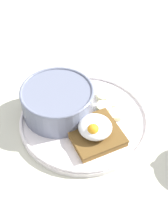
{
  "coord_description": "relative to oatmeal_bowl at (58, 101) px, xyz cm",
  "views": [
    {
      "loc": [
        -26.86,
        30.92,
        48.72
      ],
      "look_at": [
        0.0,
        0.0,
        5.0
      ],
      "focal_mm": 50.0,
      "sensor_mm": 36.0,
      "label": 1
    }
  ],
  "objects": [
    {
      "name": "ground_plane",
      "position": [
        -5.13,
        -1.9,
        -4.96
      ],
      "size": [
        120.0,
        120.0,
        2.0
      ],
      "primitive_type": "cube",
      "color": "beige",
      "rests_on": "ground"
    },
    {
      "name": "plate",
      "position": [
        -5.13,
        -1.9,
        -3.16
      ],
      "size": [
        25.4,
        25.4,
        1.6
      ],
      "color": "white",
      "rests_on": "ground_plane"
    },
    {
      "name": "oatmeal_bowl",
      "position": [
        0.0,
        0.0,
        0.0
      ],
      "size": [
        14.16,
        14.16,
        5.94
      ],
      "color": "slate",
      "rests_on": "plate"
    },
    {
      "name": "toast_slice",
      "position": [
        -9.59,
        0.17,
        -2.12
      ],
      "size": [
        12.2,
        12.2,
        1.5
      ],
      "color": "brown",
      "rests_on": "plate"
    },
    {
      "name": "poached_egg",
      "position": [
        -9.64,
        0.28,
        -0.05
      ],
      "size": [
        6.23,
        6.12,
        3.22
      ],
      "color": "white",
      "rests_on": "toast_slice"
    },
    {
      "name": "banana_slice_front",
      "position": [
        -6.5,
        -6.48,
        -2.3
      ],
      "size": [
        3.98,
        4.03,
        1.42
      ],
      "color": "beige",
      "rests_on": "plate"
    },
    {
      "name": "banana_slice_left",
      "position": [
        -4.2,
        -8.95,
        -2.33
      ],
      "size": [
        4.0,
        3.95,
        1.42
      ],
      "color": "beige",
      "rests_on": "plate"
    },
    {
      "name": "banana_slice_back",
      "position": [
        -9.41,
        -6.75,
        -2.46
      ],
      "size": [
        4.03,
        3.99,
        1.12
      ],
      "color": "#F6EEBD",
      "rests_on": "plate"
    },
    {
      "name": "banana_slice_right",
      "position": [
        -6.73,
        -9.56,
        -2.39
      ],
      "size": [
        4.5,
        4.44,
        1.37
      ],
      "color": "#EEEBC3",
      "rests_on": "plate"
    }
  ]
}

